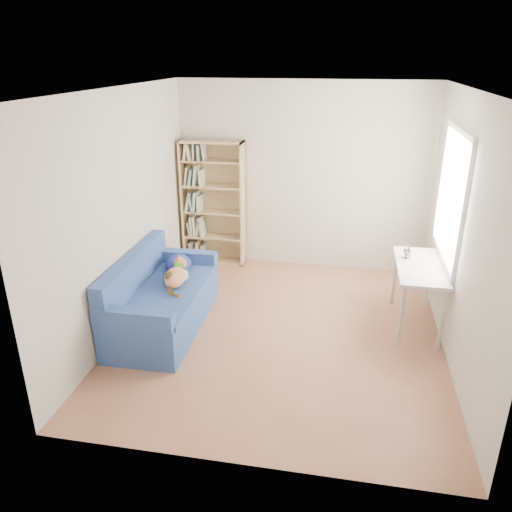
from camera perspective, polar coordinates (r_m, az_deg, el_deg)
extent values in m
plane|color=#965D43|center=(5.69, 2.84, -8.60)|extent=(4.00, 4.00, 0.00)
cube|color=silver|center=(7.07, 5.31, 8.93)|extent=(3.50, 0.04, 2.60)
cube|color=silver|center=(3.34, -1.52, -6.75)|extent=(3.50, 0.04, 2.60)
cube|color=silver|center=(5.64, -14.87, 4.82)|extent=(0.04, 4.00, 2.60)
cube|color=silver|center=(5.24, 22.47, 2.53)|extent=(0.04, 4.00, 2.60)
cube|color=white|center=(4.90, 3.44, 18.51)|extent=(3.50, 4.00, 0.04)
cube|color=white|center=(5.74, 21.65, 6.39)|extent=(0.01, 1.20, 1.30)
cube|color=navy|center=(5.78, -10.46, -6.02)|extent=(0.83, 1.74, 0.43)
cube|color=navy|center=(5.72, -13.87, -1.88)|extent=(0.17, 1.73, 0.42)
cube|color=navy|center=(6.31, -8.19, -0.22)|extent=(0.82, 0.16, 0.19)
cube|color=navy|center=(5.00, -13.85, -7.01)|extent=(0.82, 0.16, 0.19)
cube|color=navy|center=(5.67, -10.44, -3.95)|extent=(0.82, 1.60, 0.05)
ellipsoid|color=navy|center=(6.09, -8.84, -0.90)|extent=(0.30, 0.33, 0.23)
ellipsoid|color=#B74314|center=(5.70, -9.25, -2.43)|extent=(0.32, 0.47, 0.18)
ellipsoid|color=silver|center=(5.80, -8.26, -2.16)|extent=(0.17, 0.21, 0.11)
ellipsoid|color=#34220E|center=(5.65, -9.74, -2.23)|extent=(0.18, 0.24, 0.08)
sphere|color=#B74314|center=(5.95, -8.11, -0.86)|extent=(0.16, 0.16, 0.16)
cone|color=#B74314|center=(5.96, -8.22, -0.07)|extent=(0.07, 0.08, 0.08)
cone|color=#B74314|center=(5.90, -8.44, -0.33)|extent=(0.07, 0.07, 0.08)
cylinder|color=green|center=(5.89, -8.38, -1.33)|extent=(0.13, 0.06, 0.12)
cylinder|color=#34220E|center=(5.52, -10.28, -3.80)|extent=(0.13, 0.17, 0.06)
cube|color=tan|center=(7.36, -8.20, 6.10)|extent=(0.03, 0.28, 1.80)
cube|color=tan|center=(7.14, -1.54, 5.81)|extent=(0.03, 0.28, 1.80)
cube|color=tan|center=(7.04, -5.16, 12.88)|extent=(0.90, 0.28, 0.03)
cube|color=tan|center=(7.53, -4.70, -0.49)|extent=(0.90, 0.28, 0.03)
cube|color=tan|center=(7.36, -4.66, 6.25)|extent=(0.90, 0.02, 1.80)
cube|color=silver|center=(5.77, 18.25, -1.20)|extent=(0.51, 1.11, 0.04)
cylinder|color=silver|center=(6.41, 19.16, -2.63)|extent=(0.04, 0.04, 0.71)
cylinder|color=silver|center=(5.52, 20.48, -6.97)|extent=(0.04, 0.04, 0.71)
cylinder|color=silver|center=(6.35, 15.53, -2.40)|extent=(0.04, 0.04, 0.71)
cylinder|color=silver|center=(5.45, 16.24, -6.75)|extent=(0.04, 0.04, 0.71)
cylinder|color=white|center=(5.91, 16.82, 0.24)|extent=(0.08, 0.08, 0.10)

